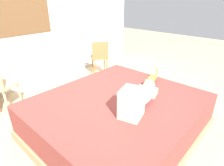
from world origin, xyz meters
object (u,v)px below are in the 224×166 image
bed (118,116)px  chair_spare (100,56)px  cat (151,79)px  person_lying (139,97)px

bed → chair_spare: (1.32, 1.69, 0.25)m
cat → chair_spare: bearing=71.9°
bed → cat: cat is taller
chair_spare → cat: bearing=-108.1°
person_lying → chair_spare: 2.32m
bed → person_lying: (0.09, -0.28, 0.38)m
person_lying → chair_spare: (1.23, 1.97, -0.14)m
person_lying → cat: person_lying is taller
bed → cat: bearing=-3.3°
bed → chair_spare: chair_spare is taller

